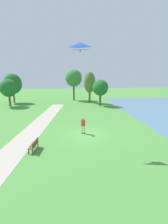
% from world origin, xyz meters
% --- Properties ---
extents(ground_plane, '(120.00, 120.00, 0.00)m').
position_xyz_m(ground_plane, '(0.00, 0.00, 0.00)').
color(ground_plane, '#4C8E3D').
extents(walkway_path, '(6.17, 32.06, 0.02)m').
position_xyz_m(walkway_path, '(-5.82, 2.00, 0.01)').
color(walkway_path, '#ADA393').
rests_on(walkway_path, ground).
extents(person_kite_flyer, '(0.52, 0.62, 1.83)m').
position_xyz_m(person_kite_flyer, '(-0.34, 0.29, 1.05)').
color(person_kite_flyer, '#232328').
rests_on(person_kite_flyer, ground).
extents(flying_kite, '(1.47, 2.57, 6.75)m').
position_xyz_m(flying_kite, '(-0.78, -2.22, 8.14)').
color(flying_kite, blue).
extents(park_bench_near_walkway, '(0.61, 1.54, 0.88)m').
position_xyz_m(park_bench_near_walkway, '(-4.75, -3.16, 0.51)').
color(park_bench_near_walkway, brown).
rests_on(park_bench_near_walkway, ground).
extents(tree_horizon_far, '(2.53, 2.16, 6.78)m').
position_xyz_m(tree_horizon_far, '(2.93, 19.41, 4.45)').
color(tree_horizon_far, brown).
rests_on(tree_horizon_far, ground).
extents(tree_lakeside_near, '(3.84, 3.37, 6.44)m').
position_xyz_m(tree_lakeside_near, '(-13.81, 21.02, 4.21)').
color(tree_lakeside_near, brown).
rests_on(tree_lakeside_near, ground).
extents(tree_treeline_left, '(3.19, 3.47, 5.36)m').
position_xyz_m(tree_treeline_left, '(-13.31, 16.78, 3.62)').
color(tree_treeline_left, brown).
rests_on(tree_treeline_left, ground).
extents(tree_treeline_center, '(3.95, 3.77, 7.45)m').
position_xyz_m(tree_treeline_center, '(-0.40, 23.48, 5.36)').
color(tree_treeline_center, brown).
rests_on(tree_treeline_center, ground).
extents(tree_lakeside_far, '(3.11, 3.15, 5.24)m').
position_xyz_m(tree_lakeside_far, '(4.58, 15.76, 3.61)').
color(tree_lakeside_far, brown).
rests_on(tree_lakeside_far, ground).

